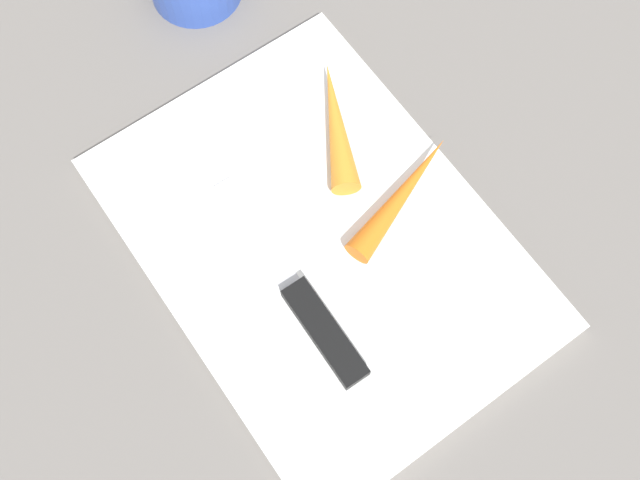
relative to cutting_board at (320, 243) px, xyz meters
name	(u,v)px	position (x,y,z in m)	size (l,w,h in m)	color
ground_plane	(320,245)	(0.00, 0.00, -0.01)	(1.40, 1.40, 0.00)	slate
cutting_board	(320,243)	(0.00, 0.00, 0.00)	(0.36, 0.26, 0.01)	white
knife	(315,319)	(-0.05, 0.04, 0.01)	(0.20, 0.02, 0.01)	#B7B7BC
carrot_short	(336,124)	(0.07, -0.07, 0.02)	(0.02, 0.02, 0.12)	orange
carrot_long	(401,196)	(-0.01, -0.07, 0.02)	(0.02, 0.02, 0.13)	orange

